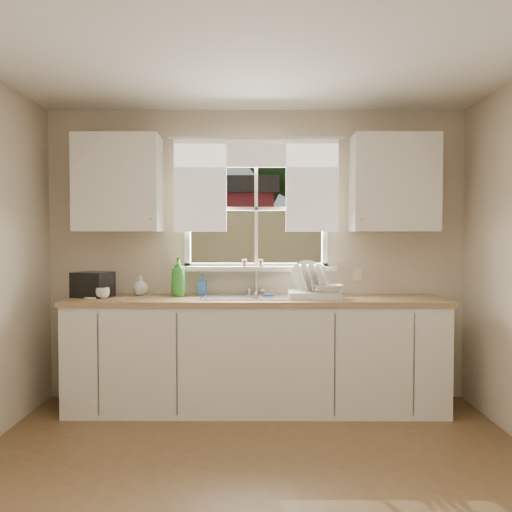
{
  "coord_description": "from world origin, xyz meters",
  "views": [
    {
      "loc": [
        0.02,
        -2.7,
        1.4
      ],
      "look_at": [
        0.0,
        1.65,
        1.25
      ],
      "focal_mm": 38.0,
      "sensor_mm": 36.0,
      "label": 1
    }
  ],
  "objects_px": {
    "dish_rack": "(314,289)",
    "soap_bottle_a": "(178,277)",
    "black_appliance": "(93,285)",
    "cup": "(103,293)"
  },
  "relations": [
    {
      "from": "black_appliance",
      "to": "cup",
      "type": "bearing_deg",
      "value": -28.72
    },
    {
      "from": "dish_rack",
      "to": "cup",
      "type": "xyz_separation_m",
      "value": [
        -1.7,
        -0.04,
        -0.03
      ]
    },
    {
      "from": "soap_bottle_a",
      "to": "dish_rack",
      "type": "bearing_deg",
      "value": -28.4
    },
    {
      "from": "black_appliance",
      "to": "dish_rack",
      "type": "bearing_deg",
      "value": 13.83
    },
    {
      "from": "dish_rack",
      "to": "black_appliance",
      "type": "relative_size",
      "value": 1.49
    },
    {
      "from": "soap_bottle_a",
      "to": "black_appliance",
      "type": "xyz_separation_m",
      "value": [
        -0.7,
        -0.06,
        -0.06
      ]
    },
    {
      "from": "soap_bottle_a",
      "to": "black_appliance",
      "type": "relative_size",
      "value": 1.16
    },
    {
      "from": "black_appliance",
      "to": "soap_bottle_a",
      "type": "bearing_deg",
      "value": 20.77
    },
    {
      "from": "dish_rack",
      "to": "black_appliance",
      "type": "distance_m",
      "value": 1.81
    },
    {
      "from": "dish_rack",
      "to": "soap_bottle_a",
      "type": "relative_size",
      "value": 1.29
    }
  ]
}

